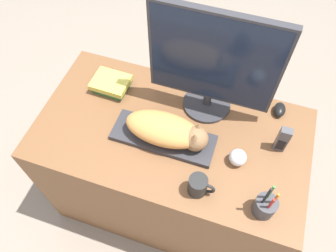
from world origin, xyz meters
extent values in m
plane|color=gray|center=(0.00, 0.00, 0.00)|extent=(12.00, 12.00, 0.00)
cube|color=brown|center=(0.00, 0.33, 0.38)|extent=(1.19, 0.65, 0.76)
cube|color=#2D2D33|center=(-0.02, 0.28, 0.78)|extent=(0.44, 0.15, 0.02)
ellipsoid|color=#D18C47|center=(-0.02, 0.28, 0.84)|extent=(0.32, 0.15, 0.11)
sphere|color=olive|center=(0.12, 0.28, 0.84)|extent=(0.10, 0.10, 0.10)
cone|color=olive|center=(0.12, 0.25, 0.89)|extent=(0.04, 0.04, 0.04)
cone|color=olive|center=(0.12, 0.31, 0.89)|extent=(0.04, 0.04, 0.04)
cylinder|color=#333338|center=(0.11, 0.52, 0.77)|extent=(0.22, 0.22, 0.02)
cylinder|color=#333338|center=(0.11, 0.52, 0.81)|extent=(0.04, 0.04, 0.07)
cube|color=#333338|center=(0.11, 0.52, 1.05)|extent=(0.53, 0.03, 0.44)
cube|color=#192338|center=(0.11, 0.51, 1.05)|extent=(0.50, 0.01, 0.42)
ellipsoid|color=black|center=(0.43, 0.58, 0.78)|extent=(0.05, 0.08, 0.04)
cylinder|color=black|center=(0.18, 0.10, 0.81)|extent=(0.07, 0.07, 0.09)
torus|color=black|center=(0.22, 0.10, 0.81)|extent=(0.06, 0.01, 0.06)
cylinder|color=#38383D|center=(0.44, 0.10, 0.81)|extent=(0.08, 0.08, 0.09)
cylinder|color=orange|center=(0.45, 0.11, 0.86)|extent=(0.01, 0.01, 0.13)
cylinder|color=#338C38|center=(0.43, 0.12, 0.87)|extent=(0.01, 0.01, 0.15)
cylinder|color=black|center=(0.42, 0.10, 0.88)|extent=(0.01, 0.01, 0.17)
cylinder|color=#B21E1E|center=(0.44, 0.08, 0.86)|extent=(0.01, 0.01, 0.13)
sphere|color=silver|center=(0.30, 0.27, 0.80)|extent=(0.07, 0.07, 0.07)
cube|color=#4C4C51|center=(0.45, 0.39, 0.83)|extent=(0.05, 0.03, 0.14)
cube|color=black|center=(0.45, 0.38, 0.81)|extent=(0.03, 0.00, 0.06)
cube|color=#2D6B38|center=(-0.35, 0.48, 0.78)|extent=(0.15, 0.14, 0.03)
cube|color=#CCC14C|center=(-0.35, 0.47, 0.81)|extent=(0.17, 0.14, 0.03)
camera|label=1|loc=(0.23, -0.40, 1.97)|focal=35.00mm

